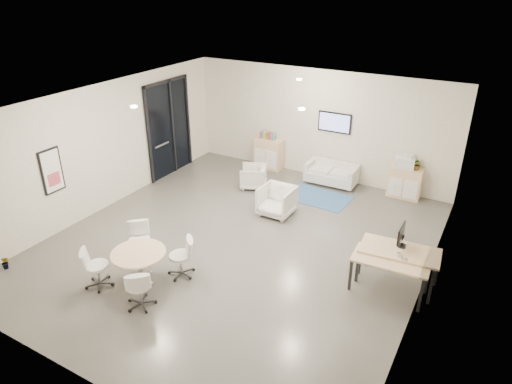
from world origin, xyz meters
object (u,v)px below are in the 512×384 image
object	(u,v)px
armchair_left	(253,176)
desk_front	(391,263)
desk_rear	(399,253)
armchair_right	(277,200)
sideboard_left	(269,154)
loveseat	(332,174)
round_table	(139,256)
sideboard_right	(405,183)

from	to	relation	value
armchair_left	desk_front	distance (m)	5.48
armchair_left	desk_rear	world-z (taller)	desk_rear
armchair_right	sideboard_left	bearing A→B (deg)	122.34
loveseat	round_table	bearing A→B (deg)	-105.27
sideboard_left	loveseat	distance (m)	2.17
sideboard_right	round_table	bearing A→B (deg)	-119.76
sideboard_left	round_table	distance (m)	6.45
desk_front	armchair_right	bearing A→B (deg)	148.84
loveseat	armchair_right	bearing A→B (deg)	-102.85
armchair_left	armchair_right	xyz separation A→B (m)	(1.34, -1.14, 0.06)
sideboard_right	armchair_right	distance (m)	3.68
armchair_right	round_table	bearing A→B (deg)	-105.60
desk_front	round_table	bearing A→B (deg)	-158.16
sideboard_right	desk_front	xyz separation A→B (m)	(0.72, -4.36, 0.23)
loveseat	armchair_right	distance (m)	2.54
sideboard_right	round_table	distance (m)	7.42
desk_rear	round_table	world-z (taller)	desk_rear
armchair_left	sideboard_left	bearing A→B (deg)	167.44
sideboard_left	desk_front	world-z (taller)	sideboard_left
sideboard_left	sideboard_right	distance (m)	4.21
sideboard_left	round_table	world-z (taller)	sideboard_left
sideboard_right	desk_front	world-z (taller)	sideboard_right
sideboard_left	loveseat	bearing A→B (deg)	-3.29
loveseat	round_table	distance (m)	6.52
armchair_left	round_table	size ratio (longest dim) A/B	0.67
sideboard_left	loveseat	size ratio (longest dim) A/B	0.65
sideboard_right	loveseat	world-z (taller)	sideboard_right
armchair_left	desk_front	bearing A→B (deg)	34.81
sideboard_left	armchair_left	world-z (taller)	sideboard_left
sideboard_right	round_table	world-z (taller)	sideboard_right
loveseat	armchair_left	bearing A→B (deg)	-145.15
loveseat	round_table	size ratio (longest dim) A/B	1.38
armchair_left	desk_rear	distance (m)	5.38
sideboard_left	round_table	xyz separation A→B (m)	(0.53, -6.43, 0.08)
sideboard_left	desk_rear	world-z (taller)	sideboard_left
armchair_right	desk_rear	distance (m)	3.67
sideboard_left	sideboard_right	xyz separation A→B (m)	(4.21, 0.01, -0.05)
desk_front	desk_rear	bearing A→B (deg)	74.37
round_table	desk_rear	bearing A→B (deg)	28.34
loveseat	desk_front	world-z (taller)	desk_front
sideboard_right	loveseat	bearing A→B (deg)	-176.23
armchair_right	desk_front	bearing A→B (deg)	-27.33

